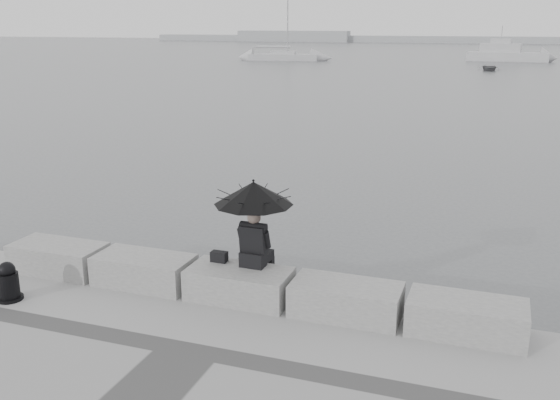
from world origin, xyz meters
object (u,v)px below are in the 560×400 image
at_px(sailboat_left, 283,56).
at_px(motor_cruiser, 508,54).
at_px(seated_person, 253,203).
at_px(dinghy, 489,68).
at_px(mooring_bollard, 8,284).

height_order(sailboat_left, motor_cruiser, sailboat_left).
bearing_deg(seated_person, sailboat_left, 110.17).
xyz_separation_m(seated_person, dinghy, (1.82, 60.15, -1.74)).
xyz_separation_m(motor_cruiser, dinghy, (-1.72, -17.94, -0.62)).
bearing_deg(mooring_bollard, seated_person, 22.72).
relative_size(seated_person, mooring_bollard, 2.20).
bearing_deg(mooring_bollard, motor_cruiser, 84.93).
bearing_deg(mooring_bollard, sailboat_left, 106.02).
bearing_deg(mooring_bollard, dinghy, 85.05).
distance_m(sailboat_left, motor_cruiser, 28.74).
bearing_deg(sailboat_left, motor_cruiser, 5.03).
bearing_deg(sailboat_left, dinghy, -32.14).
bearing_deg(dinghy, mooring_bollard, -100.49).
height_order(seated_person, motor_cruiser, motor_cruiser).
xyz_separation_m(sailboat_left, dinghy, (25.88, -9.92, -0.23)).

